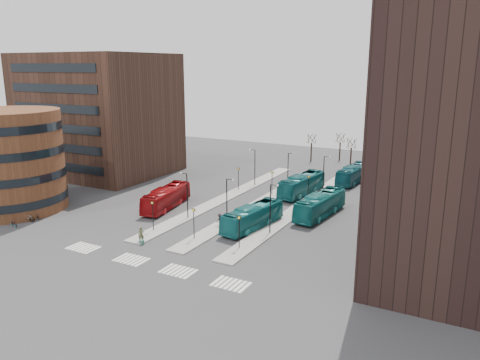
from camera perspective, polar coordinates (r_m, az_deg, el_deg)
The scene contains 23 objects.
ground at distance 47.91m, azimuth -15.37°, elevation -11.23°, with size 160.00×160.00×0.00m, color #313134.
island_left at distance 72.88m, azimuth -1.42°, elevation -1.97°, with size 2.50×45.00×0.15m, color gray.
island_mid at distance 70.22m, azimuth 2.85°, elevation -2.60°, with size 2.50×45.00×0.15m, color gray.
island_right at distance 67.99m, azimuth 7.42°, elevation -3.26°, with size 2.50×45.00×0.15m, color gray.
suitcase at distance 54.83m, azimuth -11.88°, elevation -7.45°, with size 0.46×0.36×0.57m, color navy.
red_bus at distance 67.57m, azimuth -8.96°, elevation -2.14°, with size 2.56×10.94×3.05m, color maroon.
teal_bus_a at distance 58.64m, azimuth 1.57°, elevation -4.49°, with size 2.48×10.62×2.96m, color #166C6F.
teal_bus_b at distance 74.34m, azimuth 7.55°, elevation -0.55°, with size 2.70×11.55×3.22m, color #145F64.
teal_bus_c at distance 64.11m, azimuth 9.76°, elevation -2.98°, with size 2.67×11.41×3.18m, color #156D6D.
teal_bus_d at distance 83.61m, azimuth 13.66°, elevation 0.73°, with size 2.59×11.06×3.08m, color #135761.
traveller at distance 55.38m, azimuth -11.95°, elevation -6.53°, with size 0.67×0.44×1.83m, color #4B4B2D.
commuter_a at distance 64.81m, azimuth -9.97°, elevation -3.52°, with size 0.79×0.62×1.63m, color black.
commuter_b at distance 58.28m, azimuth -1.15°, elevation -5.28°, with size 0.97×0.40×1.65m, color black.
commuter_c at distance 59.54m, azimuth -2.49°, elevation -4.88°, with size 1.07×0.61×1.65m, color black.
bicycle_near at distance 65.86m, azimuth -25.88°, elevation -4.82°, with size 0.56×1.60×0.84m, color gray.
bicycle_mid at distance 67.04m, azimuth -24.41°, elevation -4.26°, with size 0.49×1.74×1.04m, color gray.
bicycle_far at distance 67.77m, azimuth -23.59°, elevation -4.10°, with size 0.53×1.52×0.80m, color gray.
crosswalk_stripes at distance 49.54m, azimuth -10.66°, elevation -10.10°, with size 22.35×2.40×0.01m.
round_building at distance 72.73m, azimuth -26.48°, elevation 2.13°, with size 15.16×15.16×14.00m.
office_block at distance 92.10m, azimuth -16.79°, elevation 7.68°, with size 25.00×20.12×22.00m.
sign_poles at distance 63.74m, azimuth -0.16°, elevation -2.11°, with size 12.45×22.12×3.65m.
lamp_posts at distance 67.29m, azimuth 2.64°, elevation -0.23°, with size 14.04×20.24×6.12m.
bare_trees at distance 99.22m, azimuth 11.36°, elevation 3.57°, with size 10.97×8.14×5.90m.
Camera 1 is at (30.72, -30.95, 19.86)m, focal length 35.00 mm.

